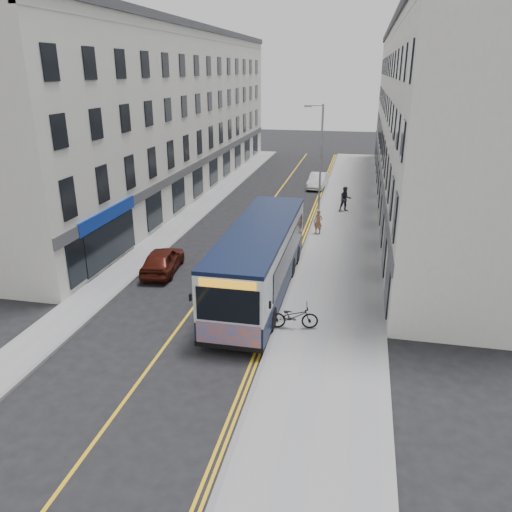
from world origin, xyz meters
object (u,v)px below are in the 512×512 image
at_px(bicycle, 294,316).
at_px(pedestrian_far, 345,199).
at_px(pedestrian_near, 318,222).
at_px(car_maroon, 163,260).
at_px(car_white, 318,181).
at_px(streetlamp, 320,159).
at_px(city_bus, 260,258).

bearing_deg(bicycle, pedestrian_far, -13.81).
distance_m(pedestrian_near, car_maroon, 10.92).
distance_m(bicycle, car_white, 26.79).
bearing_deg(car_white, streetlamp, -80.81).
xyz_separation_m(city_bus, car_maroon, (-5.59, 1.64, -1.17)).
bearing_deg(streetlamp, car_white, 95.24).
bearing_deg(city_bus, car_maroon, 163.68).
bearing_deg(bicycle, city_bus, 22.61).
bearing_deg(pedestrian_far, car_white, 90.49).
xyz_separation_m(bicycle, pedestrian_near, (-0.20, 12.85, 0.26)).
height_order(bicycle, car_maroon, car_maroon).
bearing_deg(bicycle, streetlamp, -7.98).
relative_size(streetlamp, car_white, 2.00).
xyz_separation_m(streetlamp, pedestrian_far, (1.82, 2.63, -3.34)).
bearing_deg(pedestrian_near, streetlamp, 113.68).
bearing_deg(car_white, city_bus, -87.39).
xyz_separation_m(car_white, car_maroon, (-6.14, -21.85, 0.02)).
relative_size(streetlamp, pedestrian_near, 5.08).
relative_size(pedestrian_far, car_white, 0.46).
bearing_deg(pedestrian_near, car_maroon, -115.84).
bearing_deg(pedestrian_near, pedestrian_far, 93.59).
height_order(pedestrian_near, car_white, pedestrian_near).
bearing_deg(city_bus, pedestrian_far, 77.85).
relative_size(city_bus, car_white, 2.90).
height_order(pedestrian_near, car_maroon, pedestrian_near).
bearing_deg(bicycle, car_maroon, 47.48).
bearing_deg(city_bus, pedestrian_near, 78.88).
bearing_deg(bicycle, car_white, -6.70).
xyz_separation_m(city_bus, bicycle, (2.08, -3.26, -1.20)).
distance_m(city_bus, car_maroon, 5.94).
distance_m(streetlamp, car_maroon, 13.83).
bearing_deg(pedestrian_far, pedestrian_near, -122.64).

